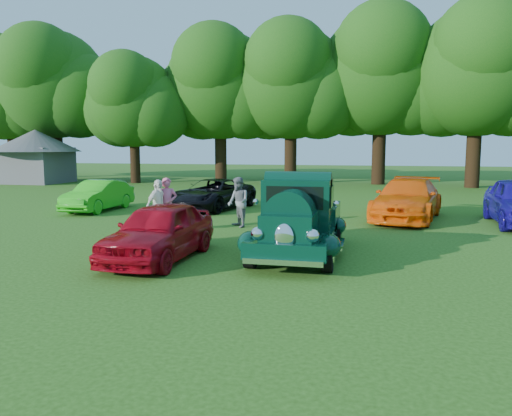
% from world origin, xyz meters
% --- Properties ---
extents(ground, '(120.00, 120.00, 0.00)m').
position_xyz_m(ground, '(0.00, 0.00, 0.00)').
color(ground, '#274911').
rests_on(ground, ground).
extents(hero_pickup, '(2.29, 4.91, 1.92)m').
position_xyz_m(hero_pickup, '(0.20, 0.94, 0.83)').
color(hero_pickup, black).
rests_on(hero_pickup, ground).
extents(red_convertible, '(1.73, 4.09, 1.38)m').
position_xyz_m(red_convertible, '(-2.98, -0.38, 0.69)').
color(red_convertible, '#9B0613').
rests_on(red_convertible, ground).
extents(back_car_lime, '(1.41, 3.90, 1.28)m').
position_xyz_m(back_car_lime, '(-9.20, 7.54, 0.64)').
color(back_car_lime, '#22A616').
rests_on(back_car_lime, ground).
extents(back_car_black, '(3.15, 5.05, 1.30)m').
position_xyz_m(back_car_black, '(-4.64, 9.06, 0.65)').
color(back_car_black, black).
rests_on(back_car_black, ground).
extents(back_car_orange, '(3.20, 5.54, 1.51)m').
position_xyz_m(back_car_orange, '(3.30, 7.86, 0.76)').
color(back_car_orange, '#F85B08').
rests_on(back_car_orange, ground).
extents(spectator_pink, '(0.73, 0.61, 1.72)m').
position_xyz_m(spectator_pink, '(-4.39, 3.48, 0.86)').
color(spectator_pink, '#EE6287').
rests_on(spectator_pink, ground).
extents(spectator_grey, '(1.01, 1.04, 1.69)m').
position_xyz_m(spectator_grey, '(-2.37, 4.72, 0.85)').
color(spectator_grey, slate).
rests_on(spectator_grey, ground).
extents(spectator_white, '(0.70, 1.06, 1.67)m').
position_xyz_m(spectator_white, '(-4.59, 3.22, 0.84)').
color(spectator_white, white).
rests_on(spectator_white, ground).
extents(gazebo, '(6.40, 6.40, 3.90)m').
position_xyz_m(gazebo, '(-22.00, 21.00, 2.40)').
color(gazebo, '#525257').
rests_on(gazebo, ground).
extents(tree_line, '(63.04, 10.68, 12.18)m').
position_xyz_m(tree_line, '(0.39, 24.30, 7.26)').
color(tree_line, black).
rests_on(tree_line, ground).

